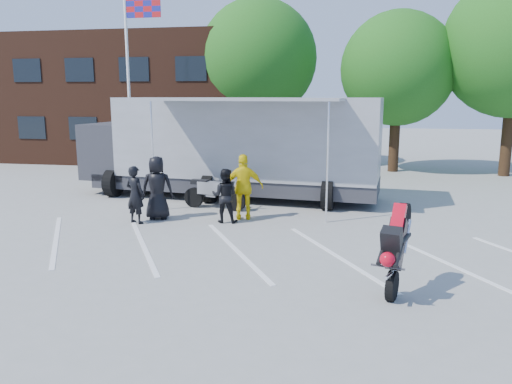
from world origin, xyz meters
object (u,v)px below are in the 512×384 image
(tree_left, at_px, (258,59))
(transporter_truck, at_px, (234,197))
(flagpole, at_px, (133,63))
(spectator_leather_a, at_px, (157,188))
(tree_mid, at_px, (398,69))
(spectator_leather_b, at_px, (135,195))
(spectator_leather_c, at_px, (225,196))
(stunt_bike_rider, at_px, (398,289))
(spectator_hivis, at_px, (244,187))
(parked_motorcycle, at_px, (215,209))

(tree_left, bearing_deg, transporter_truck, -85.35)
(tree_left, bearing_deg, flagpole, -125.28)
(spectator_leather_a, bearing_deg, tree_mid, -137.29)
(flagpole, distance_m, tree_mid, 12.31)
(transporter_truck, relative_size, spectator_leather_b, 6.69)
(spectator_leather_a, distance_m, spectator_leather_c, 2.10)
(transporter_truck, height_order, stunt_bike_rider, transporter_truck)
(tree_left, xyz_separation_m, spectator_leather_a, (-0.81, -12.41, -4.61))
(tree_mid, relative_size, transporter_truck, 0.68)
(transporter_truck, bearing_deg, spectator_leather_c, -75.39)
(spectator_hivis, bearing_deg, tree_mid, -129.27)
(spectator_leather_c, bearing_deg, spectator_leather_a, -2.95)
(transporter_truck, distance_m, parked_motorcycle, 2.02)
(tree_left, bearing_deg, parked_motorcycle, -87.21)
(tree_mid, xyz_separation_m, spectator_leather_b, (-8.25, -12.00, -4.09))
(parked_motorcycle, distance_m, spectator_leather_b, 2.97)
(tree_mid, height_order, transporter_truck, tree_mid)
(tree_left, distance_m, parked_motorcycle, 12.15)
(transporter_truck, bearing_deg, tree_left, 100.38)
(tree_mid, relative_size, parked_motorcycle, 3.42)
(tree_mid, distance_m, stunt_bike_rider, 16.65)
(flagpole, distance_m, stunt_bike_rider, 15.67)
(parked_motorcycle, relative_size, spectator_leather_c, 1.40)
(spectator_leather_a, height_order, spectator_leather_b, spectator_leather_a)
(parked_motorcycle, bearing_deg, stunt_bike_rider, -127.91)
(spectator_leather_c, bearing_deg, parked_motorcycle, -67.82)
(tree_left, bearing_deg, spectator_leather_a, -93.72)
(transporter_truck, distance_m, spectator_hivis, 3.50)
(spectator_leather_b, bearing_deg, flagpole, -48.40)
(stunt_bike_rider, bearing_deg, spectator_leather_c, 152.92)
(tree_left, height_order, spectator_leather_c, tree_left)
(spectator_leather_c, height_order, spectator_hivis, spectator_hivis)
(tree_mid, height_order, spectator_leather_b, tree_mid)
(flagpole, height_order, parked_motorcycle, flagpole)
(tree_mid, height_order, stunt_bike_rider, tree_mid)
(tree_mid, height_order, spectator_leather_c, tree_mid)
(tree_mid, bearing_deg, tree_left, 171.87)
(spectator_leather_b, height_order, spectator_hivis, spectator_hivis)
(transporter_truck, bearing_deg, spectator_leather_b, -109.23)
(tree_mid, xyz_separation_m, transporter_truck, (-6.29, -7.78, -4.94))
(flagpole, height_order, tree_left, tree_left)
(spectator_leather_a, bearing_deg, stunt_bike_rider, 133.35)
(tree_left, xyz_separation_m, tree_mid, (7.00, -1.00, -0.62))
(parked_motorcycle, relative_size, spectator_leather_a, 1.17)
(spectator_leather_c, bearing_deg, tree_mid, -119.33)
(tree_mid, distance_m, spectator_leather_a, 14.39)
(tree_left, relative_size, spectator_leather_b, 5.09)
(spectator_hivis, bearing_deg, tree_left, -95.35)
(parked_motorcycle, distance_m, spectator_leather_a, 2.31)
(spectator_leather_b, bearing_deg, tree_left, -77.03)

